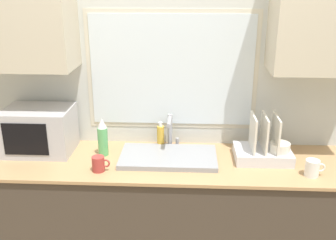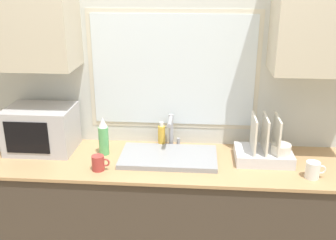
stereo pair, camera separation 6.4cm
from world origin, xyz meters
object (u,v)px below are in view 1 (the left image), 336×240
object	(u,v)px
dish_rack	(265,149)
soap_bottle	(161,136)
spray_bottle	(103,137)
faucet	(170,129)
microwave	(40,130)
mug_near_sink	(99,164)

from	to	relation	value
dish_rack	soap_bottle	distance (m)	0.68
dish_rack	spray_bottle	world-z (taller)	dish_rack
faucet	spray_bottle	size ratio (longest dim) A/B	0.91
dish_rack	soap_bottle	size ratio (longest dim) A/B	1.94
dish_rack	microwave	bearing A→B (deg)	177.73
soap_bottle	mug_near_sink	xyz separation A→B (m)	(-0.34, -0.37, -0.03)
spray_bottle	mug_near_sink	distance (m)	0.24
spray_bottle	mug_near_sink	bearing A→B (deg)	-85.18
microwave	soap_bottle	bearing A→B (deg)	7.52
microwave	spray_bottle	size ratio (longest dim) A/B	1.70
spray_bottle	mug_near_sink	world-z (taller)	spray_bottle
mug_near_sink	spray_bottle	bearing A→B (deg)	94.82
soap_bottle	dish_rack	bearing A→B (deg)	-13.60
faucet	mug_near_sink	xyz separation A→B (m)	(-0.41, -0.36, -0.09)
spray_bottle	faucet	bearing A→B (deg)	17.19
dish_rack	faucet	bearing A→B (deg)	165.86
dish_rack	mug_near_sink	xyz separation A→B (m)	(-1.00, -0.21, -0.02)
faucet	microwave	world-z (taller)	microwave
spray_bottle	soap_bottle	bearing A→B (deg)	21.53
microwave	spray_bottle	xyz separation A→B (m)	(0.42, -0.04, -0.03)
faucet	soap_bottle	xyz separation A→B (m)	(-0.07, 0.01, -0.06)
faucet	mug_near_sink	bearing A→B (deg)	-138.81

